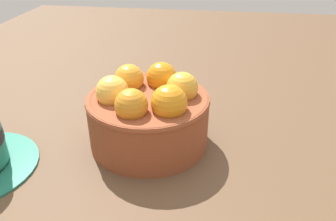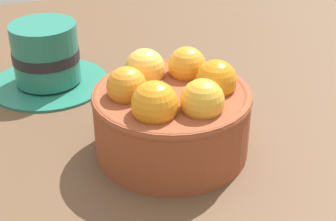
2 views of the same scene
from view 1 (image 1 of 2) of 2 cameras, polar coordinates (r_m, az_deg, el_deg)
ground_plane at (r=45.78cm, az=-3.09°, el=-7.52°), size 153.45×106.12×4.53cm
terracotta_bowl at (r=42.18cm, az=-3.30°, el=-0.33°), size 15.19×15.19×9.51cm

